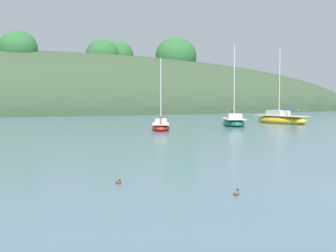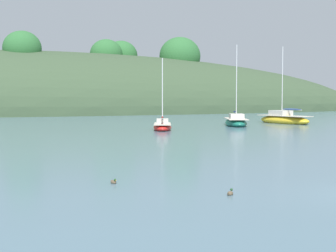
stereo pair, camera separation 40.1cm
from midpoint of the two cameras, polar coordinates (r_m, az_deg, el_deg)
far_shoreline_hill at (r=99.48m, az=-14.02°, el=1.51°), size 150.00×36.00×27.69m
sailboat_black_sloop at (r=62.06m, az=13.27°, el=0.73°), size 3.82×8.14×9.55m
sailboat_white_near at (r=48.47m, az=-0.41°, el=-0.05°), size 3.44×5.38×7.15m
sailboat_blue_center at (r=55.92m, az=7.97°, el=0.45°), size 4.66×7.03×9.15m
duck_lead at (r=16.81m, az=7.81°, el=-7.63°), size 0.37×0.37×0.24m
duck_lone_left at (r=18.90m, az=-5.63°, el=-6.38°), size 0.23×0.43×0.24m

